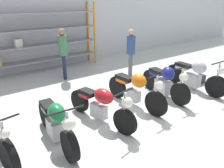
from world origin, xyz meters
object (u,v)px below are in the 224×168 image
Objects in this scene: shelving_rack at (39,39)px; toolbox at (199,79)px; motorcycle_green at (56,122)px; motorcycle_silver at (195,75)px; motorcycle_red at (101,104)px; person_near_rack at (131,49)px; motorcycle_orange at (136,88)px; motorcycle_blue at (165,82)px; person_browsing at (63,50)px.

shelving_rack is 10.71× the size of toolbox.
motorcycle_silver is at bearing 93.30° from motorcycle_green.
motorcycle_red is 0.95× the size of motorcycle_silver.
motorcycle_green reaches higher than toolbox.
motorcycle_silver is at bearing 156.72° from person_near_rack.
motorcycle_orange is (1.23, 0.16, 0.04)m from motorcycle_red.
person_near_rack is at bearing -46.65° from shelving_rack.
motorcycle_blue is 1.22m from motorcycle_silver.
shelving_rack is 2.67× the size of person_near_rack.
shelving_rack reaches higher than motorcycle_red.
toolbox is (1.38, -2.11, -0.91)m from person_near_rack.
motorcycle_red is at bearing -90.26° from motorcycle_silver.
motorcycle_blue is at bearing 96.82° from motorcycle_green.
motorcycle_orange is 1.06× the size of motorcycle_blue.
person_near_rack is at bearing 123.16° from toolbox.
motorcycle_silver is at bearing 77.94° from motorcycle_red.
motorcycle_green is 3.55m from motorcycle_blue.
motorcycle_silver is (3.58, -0.12, 0.02)m from motorcycle_red.
person_browsing reaches higher than motorcycle_orange.
shelving_rack is 5.99m from motorcycle_silver.
motorcycle_blue reaches higher than motorcycle_green.
person_browsing reaches higher than toolbox.
shelving_rack is 2.23× the size of motorcycle_red.
motorcycle_red is (1.16, 0.07, 0.03)m from motorcycle_green.
shelving_rack reaches higher than person_browsing.
person_browsing is at bearing 137.22° from toolbox.
shelving_rack is at bearing -145.73° from motorcycle_silver.
person_browsing is 2.49m from person_near_rack.
toolbox is (0.68, 0.23, -0.36)m from motorcycle_silver.
motorcycle_silver reaches higher than motorcycle_orange.
motorcycle_orange reaches higher than motorcycle_red.
motorcycle_silver is (4.74, -0.05, 0.04)m from motorcycle_green.
shelving_rack reaches higher than person_near_rack.
person_near_rack is (2.88, 2.23, 0.57)m from motorcycle_red.
motorcycle_red is 2.39m from motorcycle_blue.
motorcycle_blue is 2.25m from person_near_rack.
motorcycle_green is at bearing 86.38° from person_browsing.
motorcycle_silver is 2.51m from person_near_rack.
person_near_rack reaches higher than motorcycle_red.
motorcycle_orange is 2.36m from motorcycle_silver.
motorcycle_green is at bearing -178.04° from toolbox.
motorcycle_orange reaches higher than motorcycle_blue.
motorcycle_orange is at bearing 123.76° from person_browsing.
motorcycle_green is at bearing -96.76° from motorcycle_red.
motorcycle_red is 1.20× the size of person_near_rack.
person_browsing is at bearing -139.16° from motorcycle_silver.
person_browsing is 4.16× the size of toolbox.
person_near_rack is (2.19, -1.19, -0.04)m from person_browsing.
motorcycle_green reaches higher than motorcycle_red.
motorcycle_orange is at bearing 179.19° from toolbox.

